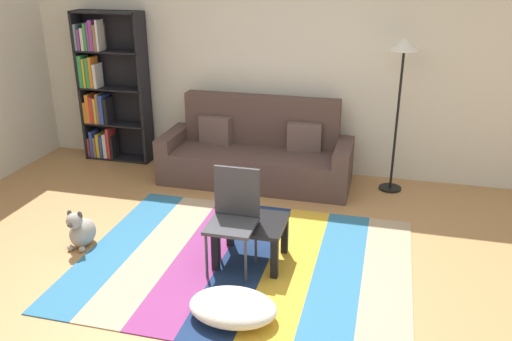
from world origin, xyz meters
The scene contains 11 objects.
ground_plane centered at (0.00, 0.00, 0.00)m, with size 14.00×14.00×0.00m, color #B27F4C.
back_wall centered at (0.00, 2.55, 1.35)m, with size 6.80×0.10×2.70m, color silver.
rug centered at (0.07, 0.16, 0.00)m, with size 2.91×2.31×0.01m.
couch centered at (-0.29, 2.02, 0.34)m, with size 2.26×0.80×1.00m.
bookshelf centered at (-2.39, 2.30, 0.93)m, with size 0.90×0.28×1.93m.
coffee_table centered at (0.12, 0.19, 0.32)m, with size 0.60×0.51×0.39m.
pouf centered at (0.20, -0.64, 0.11)m, with size 0.67×0.48×0.19m, color white.
dog centered at (-1.50, 0.06, 0.16)m, with size 0.22×0.35×0.40m.
standing_lamp centered at (1.30, 2.15, 1.47)m, with size 0.32×0.32×1.76m.
tv_remote centered at (0.06, 0.18, 0.41)m, with size 0.04×0.15×0.02m, color black.
folding_chair centered at (0.00, 0.09, 0.53)m, with size 0.40×0.40×0.90m.
Camera 1 is at (1.19, -3.81, 2.54)m, focal length 37.35 mm.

